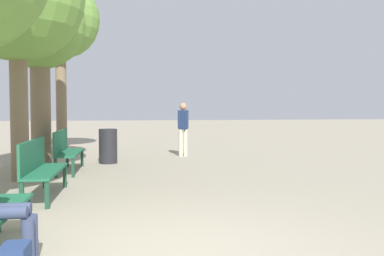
{
  "coord_description": "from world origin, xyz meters",
  "views": [
    {
      "loc": [
        -0.35,
        -4.12,
        1.48
      ],
      "look_at": [
        0.94,
        5.01,
        1.0
      ],
      "focal_mm": 40.0,
      "sensor_mm": 36.0,
      "label": 1
    }
  ],
  "objects_px": {
    "trash_bin": "(108,146)",
    "bench_row_2": "(65,148)",
    "bench_row_1": "(39,165)",
    "tree_row_2": "(39,28)",
    "tree_row_3": "(60,21)",
    "pedestrian_near": "(183,126)"
  },
  "relations": [
    {
      "from": "pedestrian_near",
      "to": "trash_bin",
      "type": "relative_size",
      "value": 1.78
    },
    {
      "from": "bench_row_2",
      "to": "pedestrian_near",
      "type": "xyz_separation_m",
      "value": [
        2.97,
        2.57,
        0.37
      ]
    },
    {
      "from": "bench_row_1",
      "to": "tree_row_3",
      "type": "distance_m",
      "value": 7.72
    },
    {
      "from": "trash_bin",
      "to": "tree_row_3",
      "type": "bearing_deg",
      "value": 119.9
    },
    {
      "from": "pedestrian_near",
      "to": "trash_bin",
      "type": "height_order",
      "value": "pedestrian_near"
    },
    {
      "from": "tree_row_2",
      "to": "pedestrian_near",
      "type": "relative_size",
      "value": 2.92
    },
    {
      "from": "bench_row_1",
      "to": "tree_row_3",
      "type": "relative_size",
      "value": 0.32
    },
    {
      "from": "bench_row_1",
      "to": "tree_row_3",
      "type": "height_order",
      "value": "tree_row_3"
    },
    {
      "from": "bench_row_2",
      "to": "tree_row_2",
      "type": "height_order",
      "value": "tree_row_2"
    },
    {
      "from": "bench_row_2",
      "to": "trash_bin",
      "type": "relative_size",
      "value": 1.95
    },
    {
      "from": "trash_bin",
      "to": "bench_row_2",
      "type": "bearing_deg",
      "value": -123.39
    },
    {
      "from": "bench_row_2",
      "to": "trash_bin",
      "type": "distance_m",
      "value": 1.58
    },
    {
      "from": "tree_row_2",
      "to": "pedestrian_near",
      "type": "height_order",
      "value": "tree_row_2"
    },
    {
      "from": "tree_row_2",
      "to": "tree_row_3",
      "type": "xyz_separation_m",
      "value": [
        -0.0,
        3.09,
        0.75
      ]
    },
    {
      "from": "tree_row_3",
      "to": "trash_bin",
      "type": "xyz_separation_m",
      "value": [
        1.58,
        -2.75,
        -3.67
      ]
    },
    {
      "from": "trash_bin",
      "to": "bench_row_1",
      "type": "bearing_deg",
      "value": -102.12
    },
    {
      "from": "tree_row_2",
      "to": "trash_bin",
      "type": "xyz_separation_m",
      "value": [
        1.58,
        0.34,
        -2.92
      ]
    },
    {
      "from": "bench_row_1",
      "to": "tree_row_2",
      "type": "relative_size",
      "value": 0.38
    },
    {
      "from": "tree_row_2",
      "to": "trash_bin",
      "type": "distance_m",
      "value": 3.34
    },
    {
      "from": "bench_row_2",
      "to": "tree_row_3",
      "type": "distance_m",
      "value": 5.47
    },
    {
      "from": "bench_row_1",
      "to": "pedestrian_near",
      "type": "distance_m",
      "value": 6.09
    },
    {
      "from": "bench_row_1",
      "to": "trash_bin",
      "type": "bearing_deg",
      "value": 77.88
    }
  ]
}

